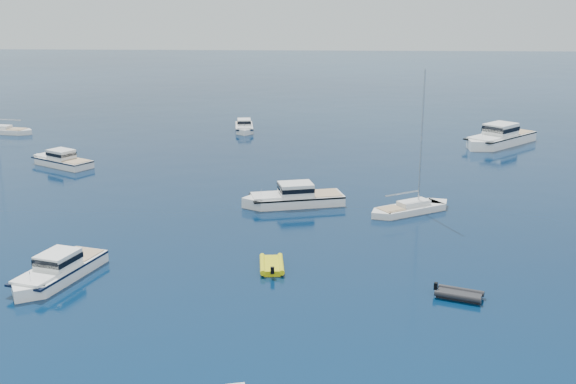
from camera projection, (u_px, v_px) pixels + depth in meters
The scene contains 10 objects.
ground at pixel (278, 375), 34.61m from camera, with size 400.00×400.00×0.00m, color #08294E.
motor_cruiser_left at pixel (58, 279), 46.13m from camera, with size 2.62×8.56×2.25m, color white, non-canonical shape.
motor_cruiser_centre at pixel (294, 205), 62.24m from camera, with size 2.90×9.46×2.48m, color silver, non-canonical shape.
motor_cruiser_far_l at pixel (61, 165), 76.38m from camera, with size 2.59×8.46×2.22m, color white, non-canonical shape.
motor_cruiser_distant at pixel (498, 145), 86.86m from camera, with size 3.79×12.40×3.26m, color white, non-canonical shape.
motor_cruiser_horizon at pixel (244, 131), 95.53m from camera, with size 2.30×7.51×1.97m, color white, non-canonical shape.
sailboat_centre at pixel (410, 212), 60.20m from camera, with size 2.18×8.37×12.31m, color silver, non-canonical shape.
sailboat_far_l at pixel (3, 133), 93.99m from camera, with size 2.39×9.18×13.50m, color white, non-canonical shape.
tender_yellow at pixel (272, 268), 47.96m from camera, with size 1.90×3.41×0.95m, color #D0CC0C, non-canonical shape.
tender_grey_near at pixel (459, 298), 43.27m from camera, with size 1.66×2.89×0.95m, color black, non-canonical shape.
Camera 1 is at (1.97, -30.92, 17.77)m, focal length 44.85 mm.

